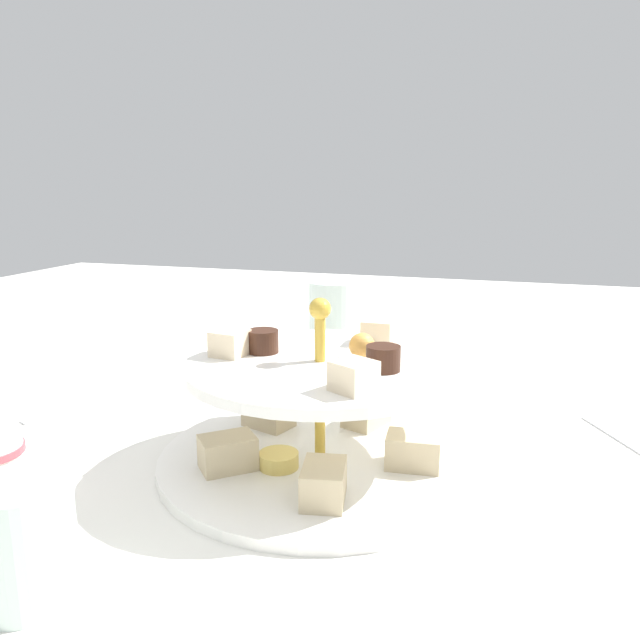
# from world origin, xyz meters

# --- Properties ---
(ground_plane) EXTENTS (2.40, 2.40, 0.00)m
(ground_plane) POSITION_xyz_m (0.00, 0.00, 0.00)
(ground_plane) COLOR silver
(tiered_serving_stand) EXTENTS (0.30, 0.30, 0.16)m
(tiered_serving_stand) POSITION_xyz_m (0.00, -0.00, 0.04)
(tiered_serving_stand) COLOR white
(tiered_serving_stand) RESTS_ON ground_plane
(water_glass_tall_right) EXTENTS (0.07, 0.07, 0.13)m
(water_glass_tall_right) POSITION_xyz_m (-0.26, -0.06, 0.07)
(water_glass_tall_right) COLOR silver
(water_glass_tall_right) RESTS_ON ground_plane
(water_glass_short_left) EXTENTS (0.06, 0.06, 0.08)m
(water_glass_short_left) POSITION_xyz_m (0.24, -0.12, 0.04)
(water_glass_short_left) COLOR silver
(water_glass_short_left) RESTS_ON ground_plane
(butter_knife_left) EXTENTS (0.16, 0.09, 0.00)m
(butter_knife_left) POSITION_xyz_m (-0.13, 0.29, 0.00)
(butter_knife_left) COLOR silver
(butter_knife_left) RESTS_ON ground_plane
(butter_knife_right) EXTENTS (0.16, 0.08, 0.00)m
(butter_knife_right) POSITION_xyz_m (-0.08, -0.31, 0.00)
(butter_knife_right) COLOR silver
(butter_knife_right) RESTS_ON ground_plane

